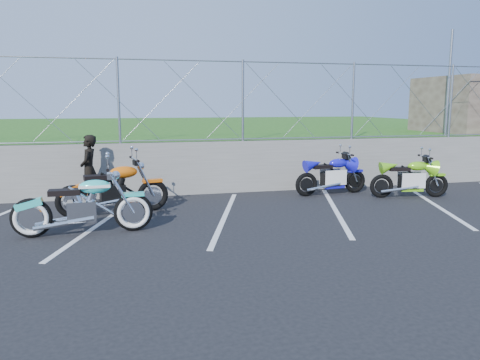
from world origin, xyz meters
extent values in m
plane|color=black|center=(0.00, 0.00, 0.00)|extent=(90.00, 90.00, 0.00)
cube|color=slate|center=(0.00, 3.50, 0.65)|extent=(30.00, 0.22, 1.30)
cube|color=#235216|center=(0.00, 13.50, 0.65)|extent=(30.00, 20.00, 1.30)
cylinder|color=gray|center=(0.00, 3.50, 3.25)|extent=(28.00, 0.03, 0.03)
cylinder|color=gray|center=(0.00, 3.50, 1.35)|extent=(28.00, 0.03, 0.03)
cylinder|color=gray|center=(7.20, 3.90, 2.80)|extent=(0.08, 0.08, 3.00)
cube|color=silver|center=(-2.40, 1.00, 0.00)|extent=(1.49, 4.31, 0.01)
cube|color=silver|center=(0.00, 1.00, 0.00)|extent=(1.49, 4.31, 0.01)
cube|color=silver|center=(2.40, 1.00, 0.00)|extent=(1.49, 4.31, 0.01)
cube|color=silver|center=(4.80, 1.00, 0.00)|extent=(1.49, 4.31, 0.01)
torus|color=black|center=(-3.47, 0.29, 0.34)|extent=(0.68, 0.13, 0.68)
torus|color=black|center=(-1.80, 0.33, 0.34)|extent=(0.68, 0.13, 0.68)
cube|color=silver|center=(-2.65, 0.31, 0.41)|extent=(0.48, 0.30, 0.35)
ellipsoid|color=#33CFC4|center=(-2.42, 0.31, 0.82)|extent=(0.55, 0.26, 0.24)
cube|color=black|center=(-2.92, 0.30, 0.75)|extent=(0.52, 0.26, 0.09)
cube|color=#33CFC4|center=(-1.80, 0.33, 0.66)|extent=(0.40, 0.16, 0.06)
cylinder|color=silver|center=(-2.19, 0.32, 1.15)|extent=(0.05, 0.74, 0.03)
torus|color=black|center=(-2.94, 1.58, 0.33)|extent=(0.67, 0.23, 0.66)
torus|color=black|center=(-1.37, 1.86, 0.33)|extent=(0.67, 0.23, 0.66)
cube|color=black|center=(-2.17, 1.71, 0.43)|extent=(0.54, 0.38, 0.36)
ellipsoid|color=orange|center=(-1.94, 1.76, 0.85)|extent=(0.60, 0.36, 0.25)
cube|color=black|center=(-2.45, 1.66, 0.78)|extent=(0.57, 0.35, 0.10)
cube|color=orange|center=(-1.37, 1.86, 0.64)|extent=(0.43, 0.23, 0.06)
cylinder|color=silver|center=(-1.72, 1.80, 1.11)|extent=(0.17, 0.76, 0.03)
torus|color=black|center=(4.03, 1.93, 0.28)|extent=(0.58, 0.20, 0.57)
torus|color=black|center=(5.35, 1.69, 0.28)|extent=(0.58, 0.20, 0.57)
cube|color=black|center=(4.67, 1.81, 0.38)|extent=(0.48, 0.34, 0.32)
ellipsoid|color=#70C718|center=(4.88, 1.77, 0.76)|extent=(0.53, 0.32, 0.22)
cube|color=black|center=(4.43, 1.85, 0.69)|extent=(0.51, 0.31, 0.09)
cube|color=#70C718|center=(5.35, 1.69, 0.55)|extent=(0.38, 0.20, 0.06)
cylinder|color=silver|center=(5.04, 1.74, 0.98)|extent=(0.15, 0.68, 0.03)
torus|color=black|center=(2.35, 2.53, 0.29)|extent=(0.59, 0.17, 0.58)
torus|color=black|center=(3.72, 2.67, 0.29)|extent=(0.59, 0.17, 0.58)
cube|color=black|center=(3.01, 2.60, 0.39)|extent=(0.47, 0.32, 0.33)
ellipsoid|color=#1715C8|center=(3.22, 2.62, 0.78)|extent=(0.53, 0.29, 0.22)
cube|color=black|center=(2.76, 2.57, 0.71)|extent=(0.51, 0.28, 0.09)
cube|color=#1715C8|center=(3.72, 2.67, 0.56)|extent=(0.38, 0.18, 0.06)
cylinder|color=silver|center=(3.39, 2.64, 1.00)|extent=(0.10, 0.70, 0.03)
imported|color=black|center=(-2.69, 2.90, 0.78)|extent=(0.46, 0.62, 1.55)
camera|label=1|loc=(-1.89, -7.94, 2.23)|focal=35.00mm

